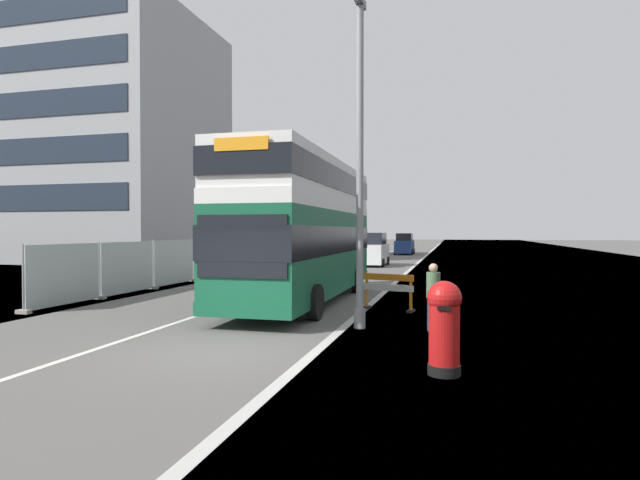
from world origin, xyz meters
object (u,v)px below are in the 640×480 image
object	(u,v)px
pedestrian_at_kerb	(433,297)
car_oncoming_near	(373,250)
lamppost_foreground	(360,173)
car_receding_mid	(333,247)
roadworks_barrier	(388,288)
double_decker_bus	(305,227)
car_receding_far	(405,244)
red_pillar_postbox	(444,323)

from	to	relation	value
pedestrian_at_kerb	car_oncoming_near	bearing A→B (deg)	102.43
lamppost_foreground	car_oncoming_near	size ratio (longest dim) A/B	1.95
lamppost_foreground	pedestrian_at_kerb	world-z (taller)	lamppost_foreground
car_oncoming_near	car_receding_mid	bearing A→B (deg)	119.27
roadworks_barrier	car_receding_mid	world-z (taller)	car_receding_mid
double_decker_bus	lamppost_foreground	xyz separation A→B (m)	(2.71, -4.29, 1.35)
lamppost_foreground	pedestrian_at_kerb	distance (m)	3.60
car_receding_far	double_decker_bus	bearing A→B (deg)	-89.92
car_oncoming_near	car_receding_far	world-z (taller)	car_oncoming_near
double_decker_bus	roadworks_barrier	xyz separation A→B (m)	(3.05, -1.22, -1.88)
car_oncoming_near	car_receding_mid	distance (m)	10.10
car_receding_far	red_pillar_postbox	bearing A→B (deg)	-83.83
car_oncoming_near	car_receding_mid	world-z (taller)	car_oncoming_near
car_receding_far	lamppost_foreground	bearing A→B (deg)	-86.21
red_pillar_postbox	pedestrian_at_kerb	bearing A→B (deg)	94.94
double_decker_bus	lamppost_foreground	bearing A→B (deg)	-57.77
double_decker_bus	pedestrian_at_kerb	xyz separation A→B (m)	(4.53, -4.20, -1.75)
double_decker_bus	car_receding_mid	xyz separation A→B (m)	(-5.51, 27.75, -1.55)
lamppost_foreground	car_oncoming_near	bearing A→B (deg)	98.03
lamppost_foreground	car_oncoming_near	distance (m)	23.63
red_pillar_postbox	roadworks_barrier	world-z (taller)	red_pillar_postbox
double_decker_bus	pedestrian_at_kerb	bearing A→B (deg)	-42.86
car_oncoming_near	double_decker_bus	bearing A→B (deg)	-88.27
pedestrian_at_kerb	lamppost_foreground	bearing A→B (deg)	-177.21
lamppost_foreground	pedestrian_at_kerb	bearing A→B (deg)	2.79
car_receding_mid	car_receding_far	distance (m)	11.03
double_decker_bus	lamppost_foreground	distance (m)	5.25
red_pillar_postbox	roadworks_barrier	distance (m)	7.11
double_decker_bus	car_receding_mid	distance (m)	28.33
roadworks_barrier	red_pillar_postbox	bearing A→B (deg)	-75.19
lamppost_foreground	pedestrian_at_kerb	size ratio (longest dim) A/B	5.00
car_oncoming_near	car_receding_far	distance (m)	18.41
red_pillar_postbox	pedestrian_at_kerb	world-z (taller)	pedestrian_at_kerb
red_pillar_postbox	lamppost_foreground	bearing A→B (deg)	119.59
roadworks_barrier	car_receding_mid	bearing A→B (deg)	106.46
double_decker_bus	red_pillar_postbox	world-z (taller)	double_decker_bus
lamppost_foreground	red_pillar_postbox	bearing A→B (deg)	-60.41
roadworks_barrier	pedestrian_at_kerb	world-z (taller)	pedestrian_at_kerb
lamppost_foreground	car_receding_mid	world-z (taller)	lamppost_foreground
car_receding_mid	pedestrian_at_kerb	distance (m)	33.49
car_oncoming_near	car_receding_mid	xyz separation A→B (m)	(-4.94, 8.81, -0.04)
roadworks_barrier	pedestrian_at_kerb	bearing A→B (deg)	-63.60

